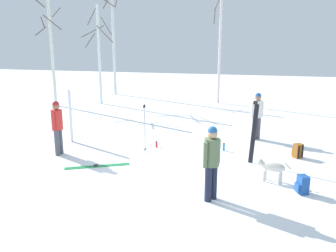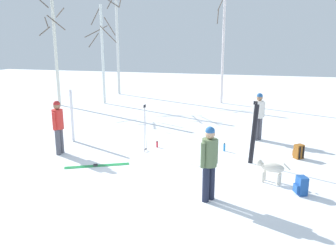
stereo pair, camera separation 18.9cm
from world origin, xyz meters
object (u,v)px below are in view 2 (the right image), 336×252
object	(u,v)px
ski_pair_lying_0	(97,166)
birch_tree_2	(102,52)
backpack_0	(299,152)
water_bottle_1	(224,147)
water_bottle_0	(157,144)
ski_pair_planted_1	(72,116)
birch_tree_0	(55,48)
birch_tree_1	(117,36)
person_0	(209,159)
birch_tree_3	(224,34)
person_2	(259,113)
dog	(270,168)
ski_pair_planted_0	(254,133)
backpack_1	(301,186)
person_1	(58,124)
ski_poles_0	(145,127)

from	to	relation	value
ski_pair_lying_0	birch_tree_2	world-z (taller)	birch_tree_2
backpack_0	water_bottle_1	bearing A→B (deg)	177.43
water_bottle_0	water_bottle_1	size ratio (longest dim) A/B	0.83
ski_pair_planted_1	backpack_0	xyz separation A→B (m)	(7.63, 0.23, -0.72)
ski_pair_lying_0	birch_tree_2	size ratio (longest dim) A/B	0.31
birch_tree_0	birch_tree_1	size ratio (longest dim) A/B	0.80
ski_pair_lying_0	person_0	bearing A→B (deg)	-20.66
water_bottle_1	birch_tree_3	distance (m)	9.89
person_2	dog	bearing A→B (deg)	-83.80
water_bottle_0	birch_tree_2	distance (m)	9.58
ski_pair_planted_0	water_bottle_1	world-z (taller)	ski_pair_planted_0
water_bottle_0	birch_tree_2	bearing A→B (deg)	127.04
water_bottle_1	backpack_1	bearing A→B (deg)	-53.02
person_1	backpack_1	bearing A→B (deg)	-8.85
birch_tree_2	ski_pair_lying_0	bearing A→B (deg)	-65.17
ski_pair_planted_1	birch_tree_0	size ratio (longest dim) A/B	0.31
birch_tree_3	water_bottle_1	bearing A→B (deg)	-82.01
backpack_0	birch_tree_3	xyz separation A→B (m)	(-3.54, 9.17, 3.66)
ski_pair_planted_1	ski_pair_lying_0	size ratio (longest dim) A/B	1.10
water_bottle_0	person_2	bearing A→B (deg)	30.27
water_bottle_0	birch_tree_1	distance (m)	13.07
person_1	dog	xyz separation A→B (m)	(6.44, -0.57, -0.59)
person_2	birch_tree_1	bearing A→B (deg)	136.26
dog	ski_pair_planted_0	bearing A→B (deg)	110.60
backpack_1	birch_tree_3	distance (m)	12.89
ski_pair_planted_0	water_bottle_0	world-z (taller)	ski_pair_planted_0
ski_pair_planted_1	person_1	bearing A→B (deg)	-76.16
ski_pair_lying_0	birch_tree_0	world-z (taller)	birch_tree_0
birch_tree_2	birch_tree_0	bearing A→B (deg)	-149.97
person_1	dog	size ratio (longest dim) A/B	1.94
ski_pair_planted_1	ski_pair_planted_0	bearing A→B (deg)	-5.72
ski_pair_planted_1	birch_tree_1	size ratio (longest dim) A/B	0.25
birch_tree_3	person_2	bearing A→B (deg)	-72.96
dog	birch_tree_3	size ratio (longest dim) A/B	0.12
ski_pair_planted_1	birch_tree_0	bearing A→B (deg)	126.61
person_1	birch_tree_0	distance (m)	9.27
dog	birch_tree_1	world-z (taller)	birch_tree_1
person_0	birch_tree_1	distance (m)	16.96
ski_pair_planted_1	water_bottle_0	bearing A→B (deg)	2.18
birch_tree_2	person_2	bearing A→B (deg)	-31.80
ski_pair_planted_0	ski_poles_0	xyz separation A→B (m)	(-3.40, 0.22, -0.10)
ski_pair_lying_0	birch_tree_3	size ratio (longest dim) A/B	0.22
person_1	water_bottle_0	world-z (taller)	person_1
ski_pair_planted_1	dog	bearing A→B (deg)	-16.01
ski_pair_lying_0	backpack_0	xyz separation A→B (m)	(5.63, 2.31, 0.20)
ski_pair_planted_0	person_1	bearing A→B (deg)	-172.83
dog	water_bottle_1	xyz separation A→B (m)	(-1.42, 2.27, -0.26)
person_2	ski_poles_0	world-z (taller)	person_2
person_0	birch_tree_3	bearing A→B (deg)	96.05
ski_pair_planted_0	water_bottle_1	size ratio (longest dim) A/B	6.93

